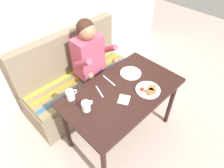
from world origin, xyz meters
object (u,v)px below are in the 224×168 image
at_px(person, 92,60).
at_px(knife, 109,80).
at_px(fork, 99,91).
at_px(table, 122,96).
at_px(plate_eggs, 131,73).
at_px(coffee_mug, 86,106).
at_px(couch, 79,83).
at_px(coffee_mug_second, 70,95).
at_px(plate_breakfast, 148,90).
at_px(napkin, 124,100).

height_order(person, knife, person).
bearing_deg(fork, table, -22.74).
bearing_deg(knife, plate_eggs, -13.05).
xyz_separation_m(person, coffee_mug, (-0.52, -0.53, 0.04)).
height_order(couch, coffee_mug_second, couch).
xyz_separation_m(plate_eggs, coffee_mug, (-0.66, -0.05, 0.04)).
bearing_deg(table, coffee_mug_second, 147.09).
distance_m(coffee_mug_second, knife, 0.44).
bearing_deg(couch, person, -56.96).
xyz_separation_m(person, plate_eggs, (0.14, -0.47, -0.00)).
relative_size(couch, coffee_mug_second, 12.20).
xyz_separation_m(coffee_mug, knife, (0.41, 0.14, -0.05)).
distance_m(coffee_mug, fork, 0.25).
bearing_deg(coffee_mug_second, plate_breakfast, -36.91).
bearing_deg(couch, plate_breakfast, -79.24).
bearing_deg(plate_eggs, fork, 175.42).
height_order(plate_eggs, coffee_mug_second, coffee_mug_second).
xyz_separation_m(table, plate_breakfast, (0.18, -0.18, 0.10)).
distance_m(couch, coffee_mug_second, 0.79).
distance_m(person, plate_eggs, 0.49).
height_order(couch, person, person).
xyz_separation_m(coffee_mug_second, napkin, (0.34, -0.36, -0.05)).
height_order(plate_breakfast, plate_eggs, plate_breakfast).
relative_size(person, plate_breakfast, 4.96).
xyz_separation_m(person, plate_breakfast, (0.07, -0.77, 0.00)).
height_order(plate_breakfast, fork, plate_breakfast).
relative_size(plate_eggs, napkin, 1.90).
relative_size(plate_eggs, coffee_mug_second, 1.93).
bearing_deg(table, plate_eggs, 25.03).
distance_m(plate_breakfast, fork, 0.48).
bearing_deg(fork, person, 75.42).
bearing_deg(person, plate_eggs, -73.79).
height_order(fork, knife, same).
height_order(person, fork, person).
distance_m(plate_breakfast, coffee_mug, 0.63).
bearing_deg(coffee_mug_second, plate_eggs, -13.05).
xyz_separation_m(coffee_mug, fork, (0.23, 0.09, -0.05)).
distance_m(fork, knife, 0.19).
bearing_deg(plate_breakfast, plate_eggs, 76.33).
height_order(coffee_mug, coffee_mug_second, coffee_mug_second).
bearing_deg(table, coffee_mug, 170.92).
distance_m(person, coffee_mug_second, 0.62).
bearing_deg(couch, knife, -89.40).
bearing_deg(fork, napkin, -50.65).
xyz_separation_m(table, coffee_mug, (-0.40, 0.06, 0.13)).
bearing_deg(person, fork, -123.11).
bearing_deg(napkin, couch, 84.62).
distance_m(plate_eggs, fork, 0.42).
xyz_separation_m(fork, knife, (0.18, 0.05, 0.00)).
xyz_separation_m(person, fork, (-0.29, -0.44, -0.01)).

